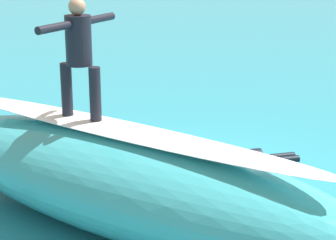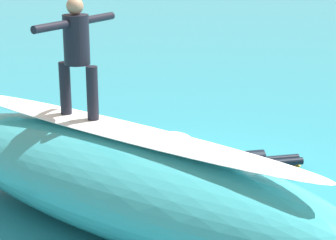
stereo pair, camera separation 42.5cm
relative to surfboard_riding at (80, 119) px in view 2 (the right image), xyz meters
name	(u,v)px [view 2 (the right image)]	position (x,y,z in m)	size (l,w,h in m)	color
ground_plane	(205,180)	(-0.99, -2.08, -1.48)	(120.00, 120.00, 0.00)	teal
wave_crest	(120,181)	(-0.75, 0.09, -0.76)	(7.41, 2.02, 1.43)	teal
wave_foam_lip	(119,130)	(-0.75, 0.09, -0.01)	(6.30, 0.71, 0.08)	white
surfboard_riding	(80,119)	(0.00, 0.00, 0.00)	(2.18, 0.54, 0.09)	silver
surfer_riding	(77,49)	(0.00, 0.00, 1.03)	(0.68, 1.61, 1.70)	black
surfboard_paddling	(240,170)	(-1.39, -2.67, -1.43)	(2.27, 0.55, 0.10)	yellow
surfer_paddling	(248,160)	(-1.49, -2.76, -1.25)	(1.40, 1.34, 0.31)	black
foam_patch_far	(178,137)	(0.46, -3.68, -1.42)	(0.67, 0.45, 0.11)	white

